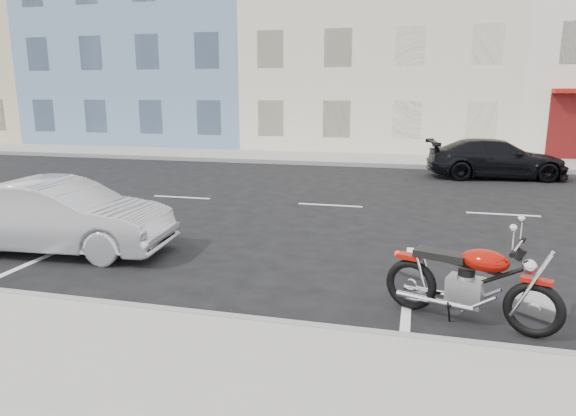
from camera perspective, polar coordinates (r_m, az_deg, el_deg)
name	(u,v)px	position (r m, az deg, el deg)	size (l,w,h in m)	color
ground	(413,210)	(12.57, 13.73, -0.18)	(120.00, 120.00, 0.00)	black
sidewalk_far	(295,157)	(21.73, 0.73, 5.67)	(80.00, 3.40, 0.15)	gray
curb_near	(17,297)	(7.75, -27.89, -8.74)	(80.00, 0.12, 0.16)	gray
curb_far	(284,162)	(20.09, -0.41, 5.11)	(80.00, 0.12, 0.16)	gray
bldg_far_west	(2,40)	(38.80, -29.22, 15.96)	(12.00, 12.00, 12.00)	#C0B08D
bldg_blue	(174,26)	(32.06, -12.55, 19.14)	(12.00, 12.00, 13.00)	#647FA4
bldg_cream	(384,34)	(28.81, 10.66, 18.49)	(12.00, 12.00, 11.50)	beige
motorcycle	(538,298)	(6.44, 25.99, -8.97)	(2.02, 0.93, 1.05)	black
sedan_silver	(59,216)	(9.69, -24.08, -0.85)	(1.35, 3.86, 1.27)	#A3A4AA
car_far	(496,159)	(18.05, 22.10, 5.10)	(1.77, 4.36, 1.27)	black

